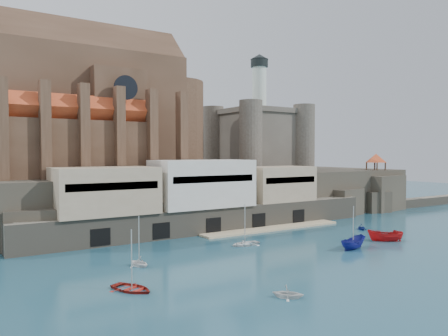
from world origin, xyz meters
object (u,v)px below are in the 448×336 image
(castle_keep, at_px, (258,137))
(pavilion, at_px, (376,159))
(boat_1, at_px, (288,298))
(boat_2, at_px, (353,249))
(church, at_px, (95,114))
(boat_0, at_px, (132,290))

(castle_keep, distance_m, pavilion, 30.50)
(boat_1, relative_size, boat_2, 0.54)
(castle_keep, bearing_deg, boat_1, -124.63)
(castle_keep, relative_size, pavilion, 4.58)
(castle_keep, xyz_separation_m, pavilion, (25.92, -15.08, -5.59))
(boat_1, bearing_deg, pavilion, -10.53)
(church, distance_m, boat_0, 50.53)
(boat_0, relative_size, boat_1, 1.64)
(boat_0, bearing_deg, boat_1, -65.84)
(castle_keep, height_order, pavilion, castle_keep)
(church, bearing_deg, boat_1, -87.16)
(pavilion, xyz_separation_m, boat_2, (-40.62, -27.77, -12.73))
(church, relative_size, pavilion, 7.34)
(church, distance_m, boat_2, 55.17)
(pavilion, bearing_deg, boat_0, -159.25)
(pavilion, xyz_separation_m, boat_0, (-75.50, -28.60, -12.73))
(boat_1, height_order, boat_2, boat_2)
(boat_0, bearing_deg, church, 53.42)
(church, height_order, castle_keep, church)
(pavilion, height_order, boat_0, pavilion)
(church, bearing_deg, boat_0, -101.90)
(boat_1, bearing_deg, boat_2, -15.63)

